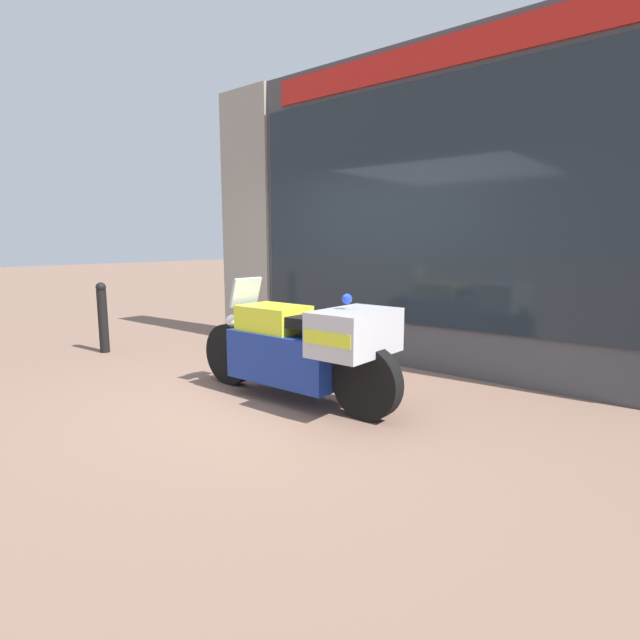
{
  "coord_description": "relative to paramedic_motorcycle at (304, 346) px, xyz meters",
  "views": [
    {
      "loc": [
        3.29,
        -3.41,
        1.52
      ],
      "look_at": [
        0.04,
        0.5,
        0.71
      ],
      "focal_mm": 28.0,
      "sensor_mm": 36.0,
      "label": 1
    }
  ],
  "objects": [
    {
      "name": "shop_building",
      "position": [
        -0.69,
        1.99,
        1.32
      ],
      "size": [
        5.99,
        0.55,
        3.72
      ],
      "color": "#424247",
      "rests_on": "ground"
    },
    {
      "name": "window_display",
      "position": [
        0.16,
        2.03,
        -0.06
      ],
      "size": [
        4.55,
        0.3,
        2.1
      ],
      "color": "slate",
      "rests_on": "ground"
    },
    {
      "name": "ground_plane",
      "position": [
        -0.26,
        -0.0,
        -0.55
      ],
      "size": [
        60.0,
        60.0,
        0.0
      ],
      "primitive_type": "plane",
      "color": "#7A5B4C"
    },
    {
      "name": "street_bollard",
      "position": [
        -3.56,
        -0.13,
        -0.05
      ],
      "size": [
        0.13,
        0.13,
        0.97
      ],
      "color": "black",
      "rests_on": "ground"
    },
    {
      "name": "paramedic_motorcycle",
      "position": [
        0.0,
        0.0,
        0.0
      ],
      "size": [
        2.39,
        0.79,
        1.15
      ],
      "rotation": [
        0.0,
        0.0,
        3.16
      ],
      "color": "black",
      "rests_on": "ground"
    }
  ]
}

